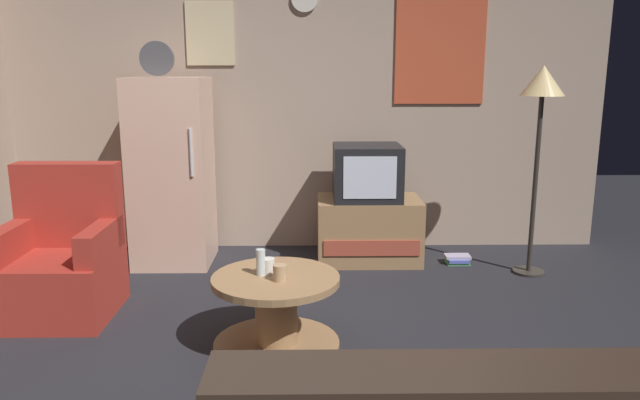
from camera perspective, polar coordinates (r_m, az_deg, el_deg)
ground_plane at (r=3.25m, az=-2.00°, el=-16.54°), size 12.00×12.00×0.00m
wall_with_art at (r=5.30m, az=-1.51°, el=9.76°), size 5.20×0.12×2.65m
fridge at (r=5.00m, az=-13.79°, el=2.61°), size 0.60×0.62×1.77m
tv_stand at (r=5.01m, az=4.62°, el=-2.82°), size 0.84×0.53×0.52m
crt_tv at (r=4.91m, az=4.45°, el=2.63°), size 0.54×0.51×0.44m
standing_lamp at (r=4.79m, az=20.19°, el=9.07°), size 0.32×0.32×1.59m
coffee_table at (r=3.49m, az=-4.15°, el=-10.53°), size 0.72×0.72×0.43m
wine_glass at (r=3.41m, az=-5.60°, el=-5.87°), size 0.05×0.05×0.15m
mug_ceramic_white at (r=3.44m, az=-4.93°, el=-6.23°), size 0.08×0.08×0.09m
mug_ceramic_tan at (r=3.33m, az=-3.80°, el=-6.87°), size 0.08×0.08×0.09m
armchair at (r=4.27m, az=-23.20°, el=-5.44°), size 0.68×0.68×0.96m
book_stack at (r=5.11m, az=12.83°, el=-5.47°), size 0.20×0.16×0.07m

